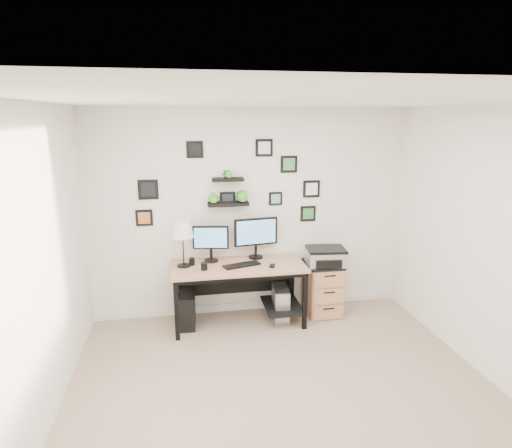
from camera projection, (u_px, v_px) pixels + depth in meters
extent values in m
plane|color=tan|center=(289.00, 404.00, 3.80)|extent=(4.00, 4.00, 0.00)
plane|color=white|center=(296.00, 100.00, 3.16)|extent=(4.00, 4.00, 0.00)
plane|color=white|center=(251.00, 213.00, 5.39)|extent=(4.00, 0.00, 4.00)
plane|color=white|center=(432.00, 448.00, 1.57)|extent=(4.00, 0.00, 4.00)
plane|color=white|center=(28.00, 282.00, 3.14)|extent=(0.00, 4.00, 4.00)
plane|color=white|center=(509.00, 253.00, 3.82)|extent=(0.00, 4.00, 4.00)
cube|color=white|center=(252.00, 305.00, 5.68)|extent=(4.00, 0.03, 0.10)
cube|color=tan|center=(238.00, 266.00, 5.13)|extent=(1.60, 0.70, 0.03)
cube|color=black|center=(239.00, 269.00, 5.14)|extent=(1.54, 0.64, 0.05)
cube|color=black|center=(235.00, 278.00, 5.52)|extent=(1.44, 0.02, 0.41)
cube|color=black|center=(282.00, 305.00, 5.36)|extent=(0.45, 0.63, 0.03)
cube|color=black|center=(177.00, 311.00, 4.81)|extent=(0.05, 0.05, 0.72)
cube|color=black|center=(177.00, 290.00, 5.38)|extent=(0.05, 0.05, 0.72)
cube|color=black|center=(305.00, 301.00, 5.07)|extent=(0.05, 0.05, 0.72)
cube|color=black|center=(292.00, 282.00, 5.64)|extent=(0.05, 0.05, 0.72)
cylinder|color=black|center=(211.00, 260.00, 5.27)|extent=(0.20, 0.20, 0.02)
cylinder|color=black|center=(211.00, 255.00, 5.25)|extent=(0.04, 0.04, 0.15)
cube|color=black|center=(211.00, 237.00, 5.19)|extent=(0.44, 0.10, 0.29)
cube|color=#59A5D8|center=(211.00, 238.00, 5.18)|extent=(0.39, 0.07, 0.25)
cylinder|color=black|center=(256.00, 257.00, 5.40)|extent=(0.20, 0.20, 0.02)
cylinder|color=black|center=(256.00, 251.00, 5.38)|extent=(0.04, 0.04, 0.16)
cube|color=black|center=(256.00, 232.00, 5.32)|extent=(0.56, 0.10, 0.35)
cube|color=#59A5D8|center=(256.00, 232.00, 5.30)|extent=(0.50, 0.07, 0.30)
cube|color=black|center=(242.00, 265.00, 5.11)|extent=(0.47, 0.26, 0.02)
cube|color=black|center=(272.00, 266.00, 5.07)|extent=(0.09, 0.11, 0.03)
cylinder|color=black|center=(184.00, 266.00, 5.09)|extent=(0.17, 0.17, 0.02)
cylinder|color=black|center=(183.00, 246.00, 5.03)|extent=(0.01, 0.01, 0.50)
cone|color=white|center=(182.00, 229.00, 4.98)|extent=(0.27, 0.27, 0.19)
cylinder|color=black|center=(204.00, 266.00, 4.97)|extent=(0.08, 0.08, 0.09)
cylinder|color=black|center=(192.00, 261.00, 5.13)|extent=(0.07, 0.07, 0.09)
cube|color=black|center=(187.00, 309.00, 5.20)|extent=(0.21, 0.43, 0.42)
cube|color=gray|center=(281.00, 303.00, 5.39)|extent=(0.22, 0.43, 0.41)
cube|color=silver|center=(283.00, 310.00, 5.19)|extent=(0.16, 0.02, 0.38)
cube|color=tan|center=(322.00, 289.00, 5.52)|extent=(0.42, 0.50, 0.65)
cube|color=black|center=(323.00, 264.00, 5.44)|extent=(0.43, 0.51, 0.02)
cube|color=tan|center=(328.00, 313.00, 5.33)|extent=(0.39, 0.02, 0.18)
cylinder|color=black|center=(329.00, 309.00, 5.30)|extent=(0.14, 0.02, 0.02)
cube|color=tan|center=(329.00, 297.00, 5.27)|extent=(0.39, 0.02, 0.18)
cylinder|color=black|center=(329.00, 293.00, 5.24)|extent=(0.14, 0.02, 0.02)
cube|color=tan|center=(330.00, 280.00, 5.22)|extent=(0.39, 0.02, 0.18)
cylinder|color=black|center=(330.00, 276.00, 5.19)|extent=(0.14, 0.02, 0.02)
cube|color=silver|center=(326.00, 257.00, 5.38)|extent=(0.51, 0.41, 0.18)
cube|color=black|center=(326.00, 249.00, 5.35)|extent=(0.51, 0.41, 0.03)
cube|color=black|center=(329.00, 264.00, 5.20)|extent=(0.32, 0.06, 0.11)
cube|color=black|center=(228.00, 204.00, 5.21)|extent=(0.50, 0.18, 0.04)
cube|color=black|center=(228.00, 179.00, 5.13)|extent=(0.38, 0.15, 0.04)
imported|color=green|center=(214.00, 192.00, 5.15)|extent=(0.15, 0.12, 0.27)
imported|color=green|center=(242.00, 191.00, 5.21)|extent=(0.15, 0.15, 0.27)
imported|color=green|center=(228.00, 167.00, 5.10)|extent=(0.13, 0.09, 0.25)
cube|color=black|center=(144.00, 218.00, 5.15)|extent=(0.20, 0.02, 0.20)
cube|color=#C1612D|center=(144.00, 218.00, 5.14)|extent=(0.14, 0.00, 0.14)
cube|color=black|center=(311.00, 189.00, 5.44)|extent=(0.22, 0.02, 0.22)
cube|color=white|center=(312.00, 189.00, 5.43)|extent=(0.15, 0.00, 0.15)
cube|color=black|center=(228.00, 199.00, 5.28)|extent=(0.19, 0.02, 0.19)
cube|color=#29292E|center=(228.00, 200.00, 5.27)|extent=(0.13, 0.00, 0.13)
cube|color=black|center=(264.00, 148.00, 5.21)|extent=(0.21, 0.02, 0.21)
cube|color=silver|center=(264.00, 148.00, 5.20)|extent=(0.15, 0.00, 0.15)
cube|color=black|center=(276.00, 199.00, 5.39)|extent=(0.17, 0.02, 0.17)
cube|color=#609BA8|center=(276.00, 199.00, 5.38)|extent=(0.12, 0.00, 0.12)
cube|color=black|center=(195.00, 150.00, 5.06)|extent=(0.20, 0.02, 0.20)
cube|color=black|center=(195.00, 150.00, 5.05)|extent=(0.14, 0.00, 0.14)
cube|color=black|center=(148.00, 190.00, 5.08)|extent=(0.24, 0.02, 0.24)
cube|color=black|center=(148.00, 190.00, 5.07)|extent=(0.17, 0.00, 0.17)
cube|color=black|center=(289.00, 164.00, 5.31)|extent=(0.21, 0.02, 0.21)
cube|color=#3E884C|center=(289.00, 164.00, 5.30)|extent=(0.15, 0.00, 0.15)
cube|color=black|center=(308.00, 214.00, 5.51)|extent=(0.20, 0.02, 0.20)
cube|color=#2D7E35|center=(308.00, 214.00, 5.50)|extent=(0.14, 0.00, 0.14)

